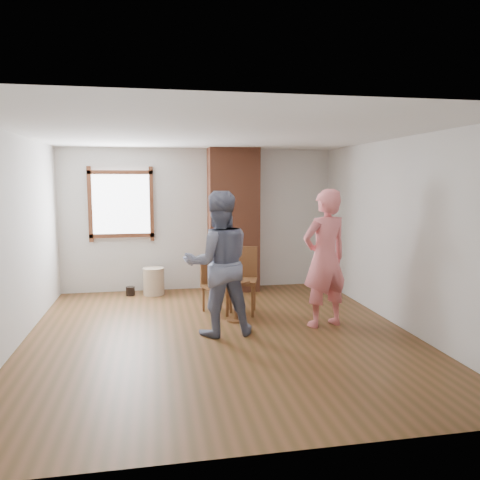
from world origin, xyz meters
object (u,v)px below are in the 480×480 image
dining_chair_right (241,276)px  side_table (236,294)px  dining_chair_left (215,283)px  person_pink (325,258)px  stoneware_crock (154,281)px  man (218,264)px

dining_chair_right → side_table: dining_chair_right is taller
dining_chair_left → dining_chair_right: (0.40, -0.11, 0.11)m
dining_chair_left → person_pink: person_pink is taller
stoneware_crock → dining_chair_left: (0.93, -1.28, 0.21)m
dining_chair_left → stoneware_crock: bearing=103.9°
dining_chair_right → person_pink: bearing=-25.8°
side_table → dining_chair_right: bearing=69.8°
stoneware_crock → dining_chair_right: size_ratio=0.48×
dining_chair_left → man: 1.18m
stoneware_crock → side_table: bearing=-57.5°
stoneware_crock → dining_chair_right: (1.33, -1.38, 0.32)m
dining_chair_right → man: size_ratio=0.53×
man → person_pink: 1.49m
side_table → person_pink: (1.17, -0.44, 0.55)m
dining_chair_right → man: man is taller
dining_chair_right → man: bearing=-101.3°
stoneware_crock → person_pink: 3.33m
dining_chair_left → dining_chair_right: bearing=-37.5°
stoneware_crock → side_table: size_ratio=0.80×
dining_chair_left → side_table: size_ratio=1.35×
dining_chair_right → dining_chair_left: bearing=-179.8°
man → side_table: bearing=-126.4°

